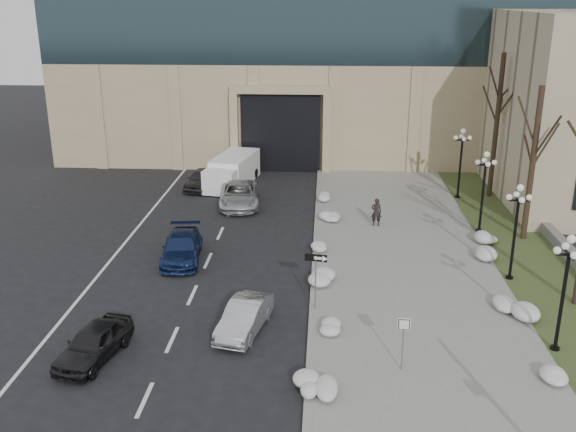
% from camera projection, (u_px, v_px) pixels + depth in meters
% --- Properties ---
extents(sidewalk, '(9.00, 40.00, 0.12)m').
position_uv_depth(sidewalk, '(404.00, 264.00, 32.29)').
color(sidewalk, gray).
rests_on(sidewalk, ground).
extents(curb, '(0.30, 40.00, 0.14)m').
position_uv_depth(curb, '(315.00, 262.00, 32.54)').
color(curb, gray).
rests_on(curb, ground).
extents(grass_strip, '(4.00, 40.00, 0.10)m').
position_uv_depth(grass_strip, '(536.00, 267.00, 31.93)').
color(grass_strip, '#374A25').
rests_on(grass_strip, ground).
extents(stone_wall, '(0.50, 30.00, 0.70)m').
position_uv_depth(stone_wall, '(564.00, 248.00, 33.61)').
color(stone_wall, gray).
rests_on(stone_wall, ground).
extents(car_a, '(2.35, 4.10, 1.31)m').
position_uv_depth(car_a, '(94.00, 343.00, 23.80)').
color(car_a, black).
rests_on(car_a, ground).
extents(car_b, '(2.13, 4.04, 1.26)m').
position_uv_depth(car_b, '(244.00, 317.00, 25.76)').
color(car_b, '#ABADB3').
rests_on(car_b, ground).
extents(car_c, '(2.40, 4.83, 1.35)m').
position_uv_depth(car_c, '(182.00, 248.00, 32.77)').
color(car_c, navy).
rests_on(car_c, ground).
extents(car_d, '(3.01, 5.55, 1.48)m').
position_uv_depth(car_d, '(239.00, 195.00, 41.29)').
color(car_d, '#BABABA').
rests_on(car_d, ground).
extents(car_e, '(2.17, 4.22, 1.38)m').
position_uv_depth(car_e, '(201.00, 179.00, 44.95)').
color(car_e, '#2F2E34').
rests_on(car_e, ground).
extents(pedestrian, '(0.62, 0.41, 1.67)m').
position_uv_depth(pedestrian, '(376.00, 212.00, 37.27)').
color(pedestrian, black).
rests_on(pedestrian, sidewalk).
extents(box_truck, '(3.36, 6.74, 2.05)m').
position_uv_depth(box_truck, '(232.00, 171.00, 45.77)').
color(box_truck, white).
rests_on(box_truck, ground).
extents(one_way_sign, '(1.00, 0.34, 2.67)m').
position_uv_depth(one_way_sign, '(320.00, 265.00, 26.79)').
color(one_way_sign, slate).
rests_on(one_way_sign, ground).
extents(keep_sign, '(0.47, 0.08, 2.17)m').
position_uv_depth(keep_sign, '(404.00, 333.00, 22.61)').
color(keep_sign, slate).
rests_on(keep_sign, ground).
extents(snow_clump_b, '(1.10, 1.60, 0.36)m').
position_uv_depth(snow_clump_b, '(315.00, 387.00, 21.76)').
color(snow_clump_b, silver).
rests_on(snow_clump_b, sidewalk).
extents(snow_clump_c, '(1.10, 1.60, 0.36)m').
position_uv_depth(snow_clump_c, '(328.00, 325.00, 25.85)').
color(snow_clump_c, silver).
rests_on(snow_clump_c, sidewalk).
extents(snow_clump_d, '(1.10, 1.60, 0.36)m').
position_uv_depth(snow_clump_d, '(321.00, 280.00, 29.94)').
color(snow_clump_d, silver).
rests_on(snow_clump_d, sidewalk).
extents(snow_clump_e, '(1.10, 1.60, 0.36)m').
position_uv_depth(snow_clump_e, '(326.00, 246.00, 34.00)').
color(snow_clump_e, silver).
rests_on(snow_clump_e, sidewalk).
extents(snow_clump_f, '(1.10, 1.60, 0.36)m').
position_uv_depth(snow_clump_f, '(328.00, 218.00, 38.27)').
color(snow_clump_f, silver).
rests_on(snow_clump_f, sidewalk).
extents(snow_clump_g, '(1.10, 1.60, 0.36)m').
position_uv_depth(snow_clump_g, '(327.00, 197.00, 42.32)').
color(snow_clump_g, silver).
rests_on(snow_clump_g, sidewalk).
extents(snow_clump_h, '(1.10, 1.60, 0.36)m').
position_uv_depth(snow_clump_h, '(552.00, 380.00, 22.15)').
color(snow_clump_h, silver).
rests_on(snow_clump_h, sidewalk).
extents(snow_clump_i, '(1.10, 1.60, 0.36)m').
position_uv_depth(snow_clump_i, '(514.00, 310.00, 27.04)').
color(snow_clump_i, silver).
rests_on(snow_clump_i, sidewalk).
extents(snow_clump_j, '(1.10, 1.60, 0.36)m').
position_uv_depth(snow_clump_j, '(484.00, 253.00, 33.09)').
color(snow_clump_j, silver).
rests_on(snow_clump_j, sidewalk).
extents(snow_clump_k, '(1.10, 1.60, 0.36)m').
position_uv_depth(snow_clump_k, '(483.00, 240.00, 34.75)').
color(snow_clump_k, silver).
rests_on(snow_clump_k, sidewalk).
extents(lamppost_a, '(1.18, 1.18, 4.76)m').
position_uv_depth(lamppost_a, '(566.00, 278.00, 23.49)').
color(lamppost_a, black).
rests_on(lamppost_a, ground).
extents(lamppost_b, '(1.18, 1.18, 4.76)m').
position_uv_depth(lamppost_b, '(516.00, 219.00, 29.63)').
color(lamppost_b, black).
rests_on(lamppost_b, ground).
extents(lamppost_c, '(1.18, 1.18, 4.76)m').
position_uv_depth(lamppost_c, '(484.00, 181.00, 35.76)').
color(lamppost_c, black).
rests_on(lamppost_c, ground).
extents(lamppost_d, '(1.18, 1.18, 4.76)m').
position_uv_depth(lamppost_d, '(461.00, 154.00, 41.90)').
color(lamppost_d, black).
rests_on(lamppost_d, ground).
extents(tree_mid, '(3.20, 3.20, 8.50)m').
position_uv_depth(tree_mid, '(535.00, 143.00, 33.90)').
color(tree_mid, black).
rests_on(tree_mid, ground).
extents(tree_far, '(3.20, 3.20, 9.50)m').
position_uv_depth(tree_far, '(499.00, 106.00, 41.24)').
color(tree_far, black).
rests_on(tree_far, ground).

